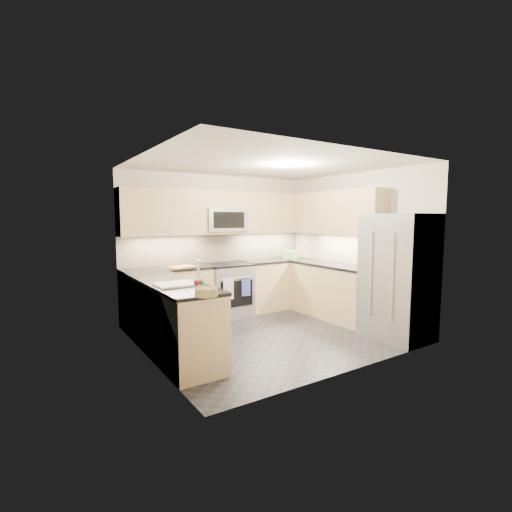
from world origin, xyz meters
The scene contains 36 objects.
floor centered at (0.00, 0.00, 0.00)m, with size 3.60×3.20×0.00m, color #242329.
ceiling centered at (0.00, 0.00, 2.50)m, with size 3.60×3.20×0.02m, color beige.
wall_back centered at (0.00, 1.60, 1.25)m, with size 3.60×0.02×2.50m, color beige.
wall_front centered at (0.00, -1.60, 1.25)m, with size 3.60×0.02×2.50m, color beige.
wall_left centered at (-1.80, 0.00, 1.25)m, with size 0.02×3.20×2.50m, color beige.
wall_right centered at (1.80, 0.00, 1.25)m, with size 0.02×3.20×2.50m, color beige.
base_cab_back_left centered at (-1.09, 1.30, 0.45)m, with size 1.42×0.60×0.90m, color #CFB37D.
base_cab_back_right centered at (1.09, 1.30, 0.45)m, with size 1.42×0.60×0.90m, color #CFB37D.
base_cab_right centered at (1.50, 0.15, 0.45)m, with size 0.60×1.70×0.90m, color #CFB37D.
base_cab_peninsula centered at (-1.50, 0.00, 0.45)m, with size 0.60×2.00×0.90m, color #CFB37D.
countertop_back_left centered at (-1.09, 1.30, 0.92)m, with size 1.42×0.63×0.04m, color black.
countertop_back_right centered at (1.09, 1.30, 0.92)m, with size 1.42×0.63×0.04m, color black.
countertop_right centered at (1.50, 0.15, 0.92)m, with size 0.63×1.70×0.04m, color black.
countertop_peninsula centered at (-1.50, 0.00, 0.92)m, with size 0.63×2.00×0.04m, color black.
upper_cab_back centered at (0.00, 1.43, 1.83)m, with size 3.60×0.35×0.75m, color #CFB37D.
upper_cab_right centered at (1.62, 0.28, 1.83)m, with size 0.35×1.95×0.75m, color #CFB37D.
backsplash_back centered at (0.00, 1.60, 1.20)m, with size 3.60×0.01×0.51m, color tan.
backsplash_right centered at (1.80, 0.45, 1.20)m, with size 0.01×2.30×0.51m, color tan.
gas_range centered at (0.00, 1.28, 0.46)m, with size 0.76×0.65×0.91m, color #96989D.
range_cooktop centered at (0.00, 1.28, 0.92)m, with size 0.76×0.65×0.03m, color black.
oven_door_glass centered at (0.00, 0.95, 0.45)m, with size 0.62×0.02×0.45m, color black.
oven_handle centered at (0.00, 0.93, 0.72)m, with size 0.02×0.02×0.60m, color #B2B5BA.
microwave centered at (0.00, 1.40, 1.70)m, with size 0.76×0.40×0.40m, color #93959B.
microwave_door centered at (0.00, 1.20, 1.70)m, with size 0.60×0.01×0.28m, color black.
refrigerator centered at (1.45, -1.15, 0.90)m, with size 0.70×0.90×1.80m, color gray.
fridge_handle_left centered at (1.08, -1.33, 0.95)m, with size 0.02×0.02×1.20m, color #B2B5BA.
fridge_handle_right centered at (1.08, -0.97, 0.95)m, with size 0.02×0.02×1.20m, color #B2B5BA.
sink_basin centered at (-1.50, -0.25, 0.88)m, with size 0.52×0.38×0.16m, color white.
faucet centered at (-1.24, -0.25, 1.08)m, with size 0.03×0.03×0.28m, color silver.
utensil_bowl centered at (1.37, 1.22, 1.02)m, with size 0.27×0.27×0.16m, color #559E44.
cutting_board centered at (-0.85, 1.24, 0.95)m, with size 0.41×0.29×0.01m, color orange.
fruit_basket centered at (-1.49, -1.01, 0.98)m, with size 0.24×0.24×0.09m, color #A0834A.
fruit_apple centered at (-1.51, -0.82, 1.05)m, with size 0.06×0.06×0.06m, color maroon.
fruit_pear centered at (-1.45, -0.81, 1.05)m, with size 0.07×0.07×0.07m, color #4EA948.
dish_towel_check centered at (-0.19, 0.91, 0.55)m, with size 0.18×0.01×0.34m, color white.
dish_towel_blue centered at (0.16, 0.91, 0.55)m, with size 0.16×0.01×0.30m, color #374098.
Camera 1 is at (-3.10, -4.43, 1.75)m, focal length 26.00 mm.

